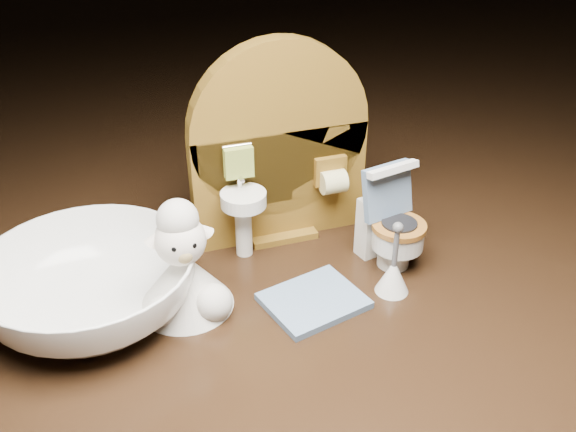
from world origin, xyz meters
name	(u,v)px	position (x,y,z in m)	size (l,w,h in m)	color
backdrop_panel	(279,156)	(0.00, 0.06, 0.07)	(0.13, 0.05, 0.15)	brown
toy_toilet	(390,227)	(0.06, 0.01, 0.03)	(0.04, 0.05, 0.07)	white
bath_mat	(314,301)	(-0.01, -0.02, 0.00)	(0.06, 0.05, 0.00)	slate
toilet_brush	(393,274)	(0.05, -0.03, 0.01)	(0.02, 0.02, 0.05)	white
plush_lamb	(184,272)	(-0.08, 0.00, 0.03)	(0.06, 0.06, 0.08)	silver
ceramic_bowl	(90,287)	(-0.14, 0.01, 0.02)	(0.13, 0.13, 0.04)	white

